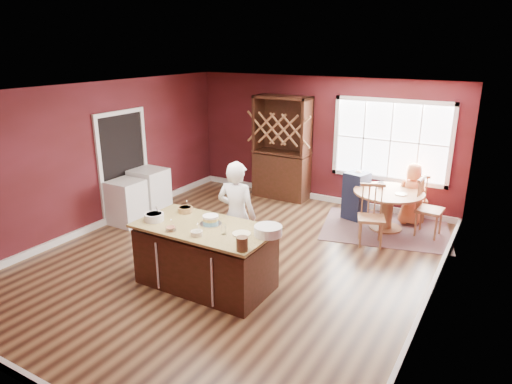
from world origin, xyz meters
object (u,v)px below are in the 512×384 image
baker (237,216)px  layer_cake (211,220)px  kitchen_island (205,257)px  high_chair (356,195)px  chair_east (430,207)px  toddler (356,178)px  dining_table (388,202)px  chair_north (415,197)px  washer (127,202)px  dryer (150,192)px  hutch (282,148)px  chair_south (371,216)px  seated_woman (412,194)px

baker → layer_cake: baker is taller
kitchen_island → high_chair: size_ratio=1.97×
chair_east → toddler: chair_east is taller
dining_table → toddler: toddler is taller
chair_north → high_chair: bearing=1.7°
dining_table → layer_cake: size_ratio=4.07×
chair_north → washer: size_ratio=1.15×
kitchen_island → dryer: 3.28m
toddler → dryer: bearing=-152.0°
layer_cake → hutch: 4.12m
chair_south → dryer: 4.43m
kitchen_island → washer: (-2.73, 1.17, -0.01)m
hutch → washer: hutch is taller
dining_table → chair_north: size_ratio=1.29×
kitchen_island → dryer: dryer is taller
chair_north → chair_south: bearing=53.0°
dining_table → toddler: bearing=155.0°
chair_north → dryer: size_ratio=1.06×
chair_south → washer: (-4.36, -1.40, -0.10)m
kitchen_island → chair_north: chair_north is taller
toddler → hutch: size_ratio=0.11×
chair_north → toddler: (-1.10, -0.36, 0.31)m
chair_east → seated_woman: 0.61m
seated_woman → dryer: size_ratio=1.29×
hutch → high_chair: bearing=-13.5°
dining_table → chair_east: (0.74, 0.08, 0.01)m
seated_woman → kitchen_island: bearing=39.1°
chair_south → high_chair: (-0.63, 1.08, -0.04)m
baker → hutch: 3.56m
chair_south → dining_table: bearing=66.5°
chair_east → hutch: hutch is taller
kitchen_island → chair_east: bearing=55.2°
dining_table → layer_cake: 3.72m
layer_cake → high_chair: 3.71m
toddler → hutch: (-1.84, 0.35, 0.33)m
dining_table → chair_south: 0.84m
layer_cake → chair_south: 2.97m
dining_table → washer: (-4.42, -2.24, -0.10)m
chair_east → dryer: (-5.16, -1.68, -0.08)m
chair_south → hutch: 3.02m
kitchen_island → seated_woman: (2.00, 3.93, 0.16)m
chair_east → washer: chair_east is taller
dining_table → hutch: size_ratio=0.56×
hutch → toddler: bearing=-10.8°
washer → dryer: 0.64m
dryer → washer: bearing=-90.0°
kitchen_island → toddler: 3.90m
kitchen_island → chair_east: (2.42, 3.49, 0.11)m
layer_cake → chair_east: (2.39, 3.38, -0.44)m
high_chair → toddler: high_chair is taller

